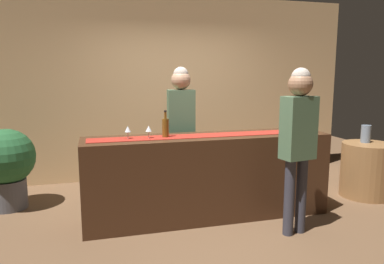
{
  "coord_description": "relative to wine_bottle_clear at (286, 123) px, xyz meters",
  "views": [
    {
      "loc": [
        -1.27,
        -3.93,
        1.68
      ],
      "look_at": [
        -0.19,
        0.0,
        1.03
      ],
      "focal_mm": 34.08,
      "sensor_mm": 36.0,
      "label": 1
    }
  ],
  "objects": [
    {
      "name": "customer_sipping",
      "position": [
        -0.25,
        -0.69,
        -0.01
      ],
      "size": [
        0.37,
        0.26,
        1.74
      ],
      "rotation": [
        0.0,
        0.0,
        0.18
      ],
      "color": "#33333D",
      "rests_on": "ground"
    },
    {
      "name": "bartender",
      "position": [
        -1.18,
        0.57,
        0.01
      ],
      "size": [
        0.36,
        0.25,
        1.77
      ],
      "rotation": [
        0.0,
        0.0,
        3.06
      ],
      "color": "#26262B",
      "rests_on": "ground"
    },
    {
      "name": "wine_bottle_amber",
      "position": [
        -1.49,
        0.0,
        0.0
      ],
      "size": [
        0.07,
        0.07,
        0.3
      ],
      "color": "brown",
      "rests_on": "bar_counter"
    },
    {
      "name": "vase_on_side_table",
      "position": [
        1.35,
        0.2,
        -0.23
      ],
      "size": [
        0.13,
        0.13,
        0.24
      ],
      "primitive_type": "cylinder",
      "color": "slate",
      "rests_on": "round_side_table"
    },
    {
      "name": "potted_plant_tall",
      "position": [
        -3.32,
        0.9,
        -0.5
      ],
      "size": [
        0.69,
        0.69,
        1.01
      ],
      "color": "#4C4C51",
      "rests_on": "ground"
    },
    {
      "name": "wine_glass_mid_counter",
      "position": [
        -1.91,
        0.01,
        -0.01
      ],
      "size": [
        0.07,
        0.07,
        0.14
      ],
      "color": "silver",
      "rests_on": "bar_counter"
    },
    {
      "name": "wine_bottle_green",
      "position": [
        0.2,
        0.0,
        0.0
      ],
      "size": [
        0.07,
        0.07,
        0.3
      ],
      "color": "#194723",
      "rests_on": "bar_counter"
    },
    {
      "name": "wine_glass_near_customer",
      "position": [
        -1.68,
        -0.02,
        -0.01
      ],
      "size": [
        0.07,
        0.07,
        0.14
      ],
      "color": "silver",
      "rests_on": "bar_counter"
    },
    {
      "name": "ground_plane",
      "position": [
        -1.0,
        -0.01,
        -1.09
      ],
      "size": [
        10.0,
        10.0,
        0.0
      ],
      "primitive_type": "plane",
      "color": "brown"
    },
    {
      "name": "wine_bottle_clear",
      "position": [
        0.0,
        0.0,
        0.0
      ],
      "size": [
        0.07,
        0.07,
        0.3
      ],
      "color": "#B2C6C1",
      "rests_on": "bar_counter"
    },
    {
      "name": "back_wall",
      "position": [
        -1.0,
        1.89,
        0.36
      ],
      "size": [
        6.0,
        0.12,
        2.9
      ],
      "primitive_type": "cube",
      "color": "tan",
      "rests_on": "ground"
    },
    {
      "name": "counter_runner_cloth",
      "position": [
        -1.0,
        -0.01,
        -0.11
      ],
      "size": [
        2.71,
        0.28,
        0.01
      ],
      "primitive_type": "cube",
      "color": "maroon",
      "rests_on": "bar_counter"
    },
    {
      "name": "round_side_table",
      "position": [
        1.34,
        0.12,
        -0.72
      ],
      "size": [
        0.68,
        0.68,
        0.74
      ],
      "primitive_type": "cylinder",
      "color": "olive",
      "rests_on": "ground"
    },
    {
      "name": "bar_counter",
      "position": [
        -1.0,
        -0.01,
        -0.6
      ],
      "size": [
        2.85,
        0.6,
        0.98
      ],
      "primitive_type": "cube",
      "color": "#3D2314",
      "rests_on": "ground"
    }
  ]
}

